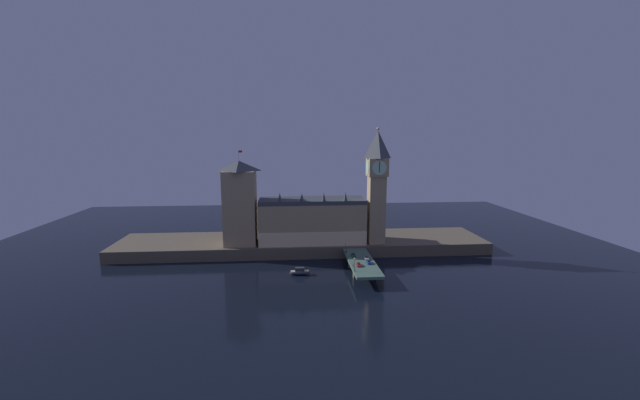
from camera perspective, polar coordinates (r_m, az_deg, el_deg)
name	(u,v)px	position (r m, az deg, el deg)	size (l,w,h in m)	color
ground_plane	(305,270)	(205.55, -2.15, -10.20)	(400.00, 400.00, 0.00)	black
embankment	(303,244)	(241.71, -2.55, -6.37)	(220.00, 42.00, 6.72)	brown
parliament_hall	(312,220)	(231.25, -1.19, -2.96)	(61.29, 23.30, 30.79)	tan
clock_tower	(377,183)	(227.03, 8.27, 2.49)	(11.55, 11.66, 66.74)	tan
victoria_tower	(240,203)	(228.92, -11.56, -0.37)	(18.24, 18.24, 54.16)	tan
bridge	(362,264)	(202.50, 6.07, -9.23)	(12.97, 46.00, 5.95)	#476656
car_northbound_lead	(353,255)	(209.21, 4.88, -7.94)	(2.07, 3.93, 1.59)	#235633
car_northbound_trail	(359,265)	(194.55, 5.64, -9.32)	(1.84, 4.72, 1.41)	red
car_southbound_lead	(369,262)	(198.56, 7.12, -8.95)	(1.90, 4.48, 1.49)	navy
car_southbound_trail	(366,258)	(204.60, 6.75, -8.40)	(1.97, 4.37, 1.43)	silver
pedestrian_near_rail	(353,265)	(193.01, 4.85, -9.37)	(0.38, 0.38, 1.82)	black
pedestrian_far_rail	(347,251)	(213.80, 3.88, -7.48)	(0.38, 0.38, 1.84)	black
street_lamp_near	(355,263)	(185.96, 5.07, -9.10)	(1.34, 0.60, 6.48)	#2D3333
street_lamp_far	(346,246)	(213.78, 3.74, -6.67)	(1.34, 0.60, 6.22)	#2D3333
boat_upstream	(300,272)	(199.43, -2.97, -10.42)	(10.41, 3.91, 3.68)	#1E2842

